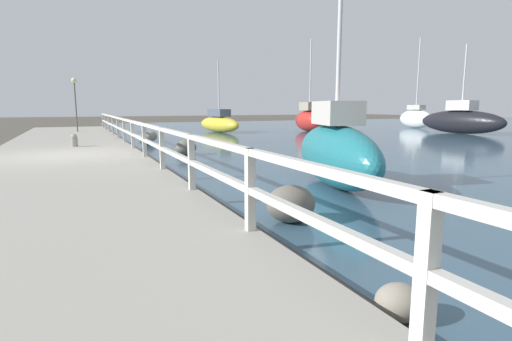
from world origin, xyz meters
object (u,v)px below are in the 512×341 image
at_px(dock_lamp, 75,89).
at_px(sailboat_teal, 336,151).
at_px(sailboat_white, 416,118).
at_px(mooring_bollard, 74,140).
at_px(sailboat_black, 461,121).
at_px(sailboat_red, 310,119).
at_px(sailboat_yellow, 219,123).

relative_size(dock_lamp, sailboat_teal, 0.43).
bearing_deg(sailboat_white, dock_lamp, 176.81).
height_order(mooring_bollard, sailboat_black, sailboat_black).
bearing_deg(mooring_bollard, sailboat_black, 4.98).
bearing_deg(sailboat_red, sailboat_black, -36.56).
bearing_deg(sailboat_white, sailboat_red, -178.98).
relative_size(sailboat_yellow, sailboat_white, 0.71).
bearing_deg(sailboat_teal, sailboat_yellow, 94.60).
relative_size(sailboat_black, sailboat_yellow, 1.18).
bearing_deg(sailboat_yellow, sailboat_white, -13.68).
xyz_separation_m(dock_lamp, sailboat_red, (14.40, -1.34, -1.79)).
bearing_deg(sailboat_white, sailboat_teal, -140.17).
xyz_separation_m(dock_lamp, sailboat_black, (21.68, -7.22, -1.80)).
bearing_deg(sailboat_red, sailboat_teal, -117.89).
bearing_deg(dock_lamp, mooring_bollard, -91.09).
bearing_deg(sailboat_white, sailboat_black, -113.91).
relative_size(dock_lamp, sailboat_yellow, 0.61).
height_order(mooring_bollard, sailboat_teal, sailboat_teal).
relative_size(mooring_bollard, sailboat_black, 0.08).
bearing_deg(dock_lamp, sailboat_teal, -74.72).
distance_m(dock_lamp, sailboat_teal, 18.47).
height_order(dock_lamp, sailboat_yellow, sailboat_yellow).
bearing_deg(mooring_bollard, dock_lamp, 88.91).
height_order(sailboat_teal, sailboat_yellow, sailboat_teal).
xyz_separation_m(mooring_bollard, dock_lamp, (0.17, 9.12, 2.11)).
relative_size(sailboat_teal, sailboat_black, 1.21).
height_order(mooring_bollard, dock_lamp, dock_lamp).
xyz_separation_m(sailboat_white, sailboat_red, (-9.93, -0.31, 0.01)).
distance_m(dock_lamp, sailboat_white, 24.41).
xyz_separation_m(sailboat_teal, sailboat_red, (9.56, 16.39, 0.07)).
distance_m(sailboat_black, sailboat_yellow, 15.16).
height_order(sailboat_black, sailboat_yellow, sailboat_black).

